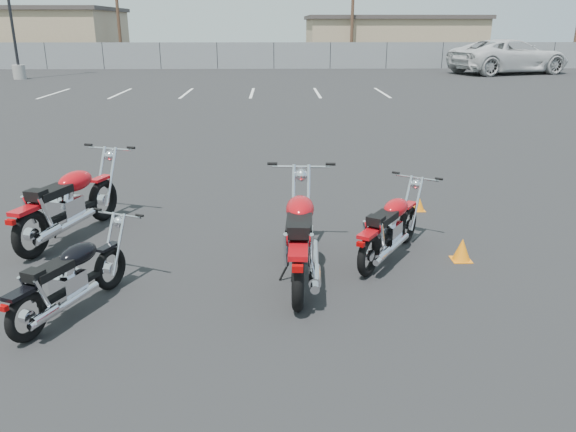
{
  "coord_description": "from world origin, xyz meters",
  "views": [
    {
      "loc": [
        0.04,
        -6.19,
        2.97
      ],
      "look_at": [
        0.2,
        0.6,
        0.65
      ],
      "focal_mm": 35.0,
      "sensor_mm": 36.0,
      "label": 1
    }
  ],
  "objects_px": {
    "motorcycle_third_red": "(390,228)",
    "white_van": "(511,46)",
    "motorcycle_second_black": "(71,278)",
    "motorcycle_front_red": "(69,203)",
    "motorcycle_rear_red": "(300,237)"
  },
  "relations": [
    {
      "from": "motorcycle_third_red",
      "to": "white_van",
      "type": "height_order",
      "value": "white_van"
    },
    {
      "from": "motorcycle_third_red",
      "to": "white_van",
      "type": "xyz_separation_m",
      "value": [
        13.42,
        29.71,
        1.25
      ]
    },
    {
      "from": "motorcycle_second_black",
      "to": "white_van",
      "type": "xyz_separation_m",
      "value": [
        17.13,
        31.13,
        1.27
      ]
    },
    {
      "from": "white_van",
      "to": "motorcycle_second_black",
      "type": "bearing_deg",
      "value": 133.45
    },
    {
      "from": "motorcycle_front_red",
      "to": "white_van",
      "type": "distance_m",
      "value": 33.98
    },
    {
      "from": "motorcycle_second_black",
      "to": "motorcycle_rear_red",
      "type": "xyz_separation_m",
      "value": [
        2.49,
        0.84,
        0.13
      ]
    },
    {
      "from": "motorcycle_front_red",
      "to": "motorcycle_second_black",
      "type": "height_order",
      "value": "motorcycle_front_red"
    },
    {
      "from": "motorcycle_front_red",
      "to": "motorcycle_third_red",
      "type": "distance_m",
      "value": 4.58
    },
    {
      "from": "motorcycle_front_red",
      "to": "motorcycle_third_red",
      "type": "height_order",
      "value": "motorcycle_front_red"
    },
    {
      "from": "motorcycle_second_black",
      "to": "white_van",
      "type": "relative_size",
      "value": 0.2
    },
    {
      "from": "motorcycle_third_red",
      "to": "white_van",
      "type": "distance_m",
      "value": 32.63
    },
    {
      "from": "motorcycle_front_red",
      "to": "motorcycle_third_red",
      "type": "bearing_deg",
      "value": -10.92
    },
    {
      "from": "motorcycle_second_black",
      "to": "white_van",
      "type": "distance_m",
      "value": 35.55
    },
    {
      "from": "motorcycle_second_black",
      "to": "motorcycle_third_red",
      "type": "distance_m",
      "value": 3.97
    },
    {
      "from": "white_van",
      "to": "motorcycle_third_red",
      "type": "bearing_deg",
      "value": 137.96
    }
  ]
}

